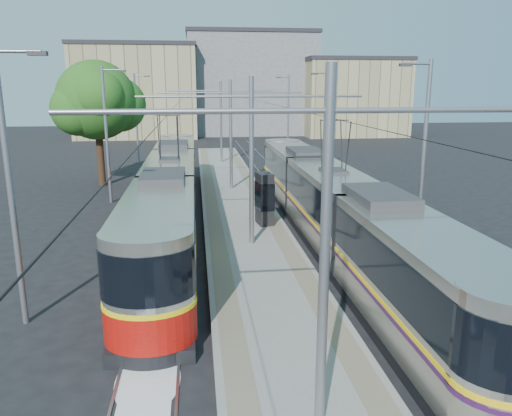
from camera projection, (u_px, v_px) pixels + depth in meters
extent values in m
plane|color=black|center=(284.00, 340.00, 13.92)|extent=(160.00, 160.00, 0.00)
cube|color=gray|center=(235.00, 200.00, 30.27)|extent=(4.00, 50.00, 0.30)
cube|color=gray|center=(211.00, 198.00, 30.06)|extent=(0.70, 50.00, 0.01)
cube|color=gray|center=(259.00, 197.00, 30.40)|extent=(0.70, 50.00, 0.01)
cube|color=gray|center=(163.00, 204.00, 29.80)|extent=(0.07, 70.00, 0.03)
cube|color=gray|center=(187.00, 204.00, 29.96)|extent=(0.07, 70.00, 0.03)
cube|color=gray|center=(282.00, 201.00, 30.64)|extent=(0.07, 70.00, 0.03)
cube|color=gray|center=(305.00, 201.00, 30.81)|extent=(0.07, 70.00, 0.03)
cube|color=black|center=(172.00, 220.00, 25.64)|extent=(2.30, 27.20, 0.40)
cube|color=#AFABA0|center=(171.00, 189.00, 25.25)|extent=(2.40, 25.60, 2.90)
cube|color=black|center=(170.00, 179.00, 25.13)|extent=(2.43, 25.60, 1.30)
cube|color=yellow|center=(171.00, 196.00, 25.34)|extent=(2.43, 25.60, 0.12)
cube|color=#AF0F0A|center=(172.00, 206.00, 25.46)|extent=(2.42, 25.60, 1.10)
cube|color=#2D2D30|center=(170.00, 157.00, 24.87)|extent=(1.68, 3.00, 0.30)
cube|color=black|center=(331.00, 240.00, 22.29)|extent=(2.30, 27.24, 0.40)
cube|color=#ABA79D|center=(332.00, 204.00, 21.89)|extent=(2.40, 25.64, 2.90)
cube|color=black|center=(333.00, 193.00, 21.77)|extent=(2.43, 25.64, 1.30)
cube|color=yellow|center=(332.00, 213.00, 21.99)|extent=(2.43, 25.64, 0.12)
cube|color=#361241|center=(332.00, 216.00, 22.02)|extent=(2.43, 25.64, 0.10)
cube|color=#2D2D30|center=(334.00, 168.00, 21.51)|extent=(1.68, 3.00, 0.30)
cylinder|color=gray|center=(325.00, 260.00, 9.15)|extent=(0.20, 0.20, 7.00)
cylinder|color=gray|center=(330.00, 111.00, 8.51)|extent=(9.20, 0.10, 0.10)
cylinder|color=gray|center=(252.00, 163.00, 20.72)|extent=(0.20, 0.20, 7.00)
cylinder|color=gray|center=(251.00, 96.00, 20.08)|extent=(9.20, 0.10, 0.10)
cylinder|color=gray|center=(231.00, 135.00, 32.29)|extent=(0.20, 0.20, 7.00)
cylinder|color=gray|center=(230.00, 93.00, 31.65)|extent=(9.20, 0.10, 0.10)
cylinder|color=gray|center=(221.00, 122.00, 43.86)|extent=(0.20, 0.20, 7.00)
cylinder|color=gray|center=(221.00, 91.00, 43.22)|extent=(9.20, 0.10, 0.10)
cylinder|color=black|center=(172.00, 110.00, 28.56)|extent=(0.02, 70.00, 0.02)
cylinder|color=black|center=(295.00, 110.00, 29.40)|extent=(0.02, 70.00, 0.02)
cylinder|color=gray|center=(11.00, 192.00, 14.01)|extent=(0.18, 0.18, 8.00)
cube|color=#2D2D30|center=(37.00, 53.00, 13.25)|extent=(0.50, 0.22, 0.12)
cylinder|color=gray|center=(107.00, 137.00, 29.44)|extent=(0.18, 0.18, 8.00)
cube|color=#2D2D30|center=(122.00, 71.00, 28.67)|extent=(0.50, 0.22, 0.12)
cylinder|color=gray|center=(137.00, 119.00, 44.86)|extent=(0.18, 0.18, 8.00)
cube|color=#2D2D30|center=(147.00, 76.00, 44.10)|extent=(0.50, 0.22, 0.12)
cylinder|color=gray|center=(424.00, 155.00, 21.55)|extent=(0.18, 0.18, 8.00)
cube|color=#2D2D30|center=(406.00, 65.00, 20.53)|extent=(0.50, 0.22, 0.12)
cylinder|color=gray|center=(328.00, 126.00, 36.98)|extent=(0.18, 0.18, 8.00)
cube|color=#2D2D30|center=(315.00, 74.00, 35.96)|extent=(0.50, 0.22, 0.12)
cylinder|color=gray|center=(288.00, 114.00, 52.41)|extent=(0.18, 0.18, 8.00)
cube|color=#2D2D30|center=(278.00, 77.00, 51.38)|extent=(0.50, 0.22, 0.12)
cube|color=black|center=(264.00, 199.00, 24.25)|extent=(0.82, 1.19, 2.54)
cube|color=black|center=(265.00, 195.00, 24.21)|extent=(0.87, 1.24, 1.32)
cylinder|color=#382314|center=(101.00, 161.00, 35.11)|extent=(0.49, 0.49, 3.59)
sphere|color=#234F16|center=(96.00, 100.00, 34.12)|extent=(5.39, 5.39, 5.39)
sphere|color=#234F16|center=(119.00, 105.00, 35.23)|extent=(3.82, 3.82, 3.82)
cube|color=tan|center=(138.00, 93.00, 69.17)|extent=(16.00, 12.00, 11.93)
cube|color=#262328|center=(135.00, 46.00, 67.69)|extent=(16.32, 12.24, 0.50)
cube|color=gray|center=(249.00, 85.00, 74.66)|extent=(18.00, 14.00, 13.95)
cube|color=#262328|center=(249.00, 35.00, 72.94)|extent=(18.36, 14.28, 0.50)
cube|color=tan|center=(352.00, 99.00, 70.96)|extent=(14.00, 10.00, 10.22)
cube|color=#262328|center=(353.00, 60.00, 69.68)|extent=(14.28, 10.20, 0.50)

